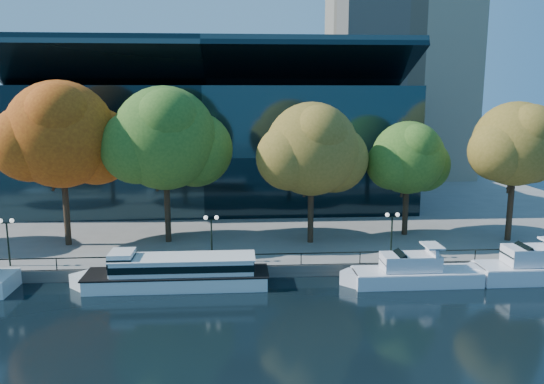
{
  "coord_description": "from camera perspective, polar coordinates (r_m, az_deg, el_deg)",
  "views": [
    {
      "loc": [
        -0.32,
        -39.05,
        15.04
      ],
      "look_at": [
        2.88,
        8.0,
        6.32
      ],
      "focal_mm": 35.0,
      "sensor_mm": 36.0,
      "label": 1
    }
  ],
  "objects": [
    {
      "name": "tree_3",
      "position": [
        49.74,
        4.49,
        4.41
      ],
      "size": [
        10.94,
        8.97,
        13.38
      ],
      "color": "black",
      "rests_on": "promenade"
    },
    {
      "name": "cruiser_far",
      "position": [
        48.57,
        26.22,
        -7.25
      ],
      "size": [
        11.16,
        3.09,
        3.65
      ],
      "color": "silver",
      "rests_on": "ground"
    },
    {
      "name": "tree_5",
      "position": [
        55.4,
        24.88,
        4.53
      ],
      "size": [
        9.99,
        8.19,
        13.41
      ],
      "color": "black",
      "rests_on": "promenade"
    },
    {
      "name": "railing",
      "position": [
        44.28,
        -3.32,
        -6.75
      ],
      "size": [
        88.2,
        0.08,
        0.99
      ],
      "color": "black",
      "rests_on": "promenade"
    },
    {
      "name": "lamp_2",
      "position": [
        46.87,
        12.79,
        -3.44
      ],
      "size": [
        1.26,
        0.36,
        4.03
      ],
      "color": "black",
      "rests_on": "promenade"
    },
    {
      "name": "cruiser_near",
      "position": [
        44.31,
        14.69,
        -8.34
      ],
      "size": [
        11.22,
        2.89,
        3.25
      ],
      "color": "silver",
      "rests_on": "ground"
    },
    {
      "name": "convention_building",
      "position": [
        71.23,
        -6.86,
        5.13
      ],
      "size": [
        50.0,
        24.57,
        21.43
      ],
      "color": "black",
      "rests_on": "ground"
    },
    {
      "name": "tree_2",
      "position": [
        50.65,
        -11.23,
        5.46
      ],
      "size": [
        12.13,
        9.94,
        14.85
      ],
      "color": "black",
      "rests_on": "promenade"
    },
    {
      "name": "lamp_0",
      "position": [
        48.74,
        -26.61,
        -3.78
      ],
      "size": [
        1.26,
        0.36,
        4.03
      ],
      "color": "black",
      "rests_on": "promenade"
    },
    {
      "name": "lamp_1",
      "position": [
        44.99,
        -6.54,
        -3.83
      ],
      "size": [
        1.26,
        0.36,
        4.03
      ],
      "color": "black",
      "rests_on": "promenade"
    },
    {
      "name": "tree_1",
      "position": [
        52.19,
        -21.56,
        5.55
      ],
      "size": [
        12.27,
        10.06,
        15.34
      ],
      "color": "black",
      "rests_on": "promenade"
    },
    {
      "name": "ground",
      "position": [
        41.85,
        -3.25,
        -10.61
      ],
      "size": [
        160.0,
        160.0,
        0.0
      ],
      "primitive_type": "plane",
      "color": "black",
      "rests_on": "ground"
    },
    {
      "name": "tree_4",
      "position": [
        54.31,
        14.57,
        3.43
      ],
      "size": [
        9.01,
        7.39,
        11.46
      ],
      "color": "black",
      "rests_on": "promenade"
    },
    {
      "name": "tour_boat",
      "position": [
        43.03,
        -10.65,
        -8.38
      ],
      "size": [
        15.7,
        3.5,
        2.98
      ],
      "color": "white",
      "rests_on": "ground"
    },
    {
      "name": "promenade",
      "position": [
        76.82,
        -3.58,
        -0.46
      ],
      "size": [
        90.0,
        67.08,
        1.0
      ],
      "color": "slate",
      "rests_on": "ground"
    }
  ]
}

